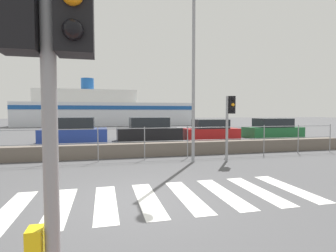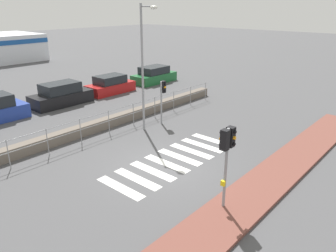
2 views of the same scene
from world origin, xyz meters
name	(u,v)px [view 2 (image 2 of 2)]	position (x,y,z in m)	size (l,w,h in m)	color
ground_plane	(163,166)	(0.00, 0.00, 0.00)	(160.00, 160.00, 0.00)	#4C4C4F
sidewalk_brick	(247,199)	(0.00, -4.10, 0.06)	(24.00, 1.80, 0.12)	brown
crosswalk	(173,160)	(0.69, 0.00, 0.00)	(6.75, 2.40, 0.01)	silver
seawall	(86,129)	(0.00, 5.64, 0.28)	(22.10, 0.55, 0.57)	#6B6056
harbor_fence	(95,123)	(0.00, 4.76, 0.87)	(19.93, 0.04, 1.34)	gray
traffic_light_near	(227,147)	(-1.03, -3.73, 2.32)	(0.58, 0.41, 2.97)	gray
traffic_light_far	(163,93)	(4.08, 3.70, 1.87)	(0.34, 0.32, 2.54)	gray
streetlamp	(145,56)	(2.63, 3.62, 4.11)	(0.32, 1.16, 6.71)	gray
parked_car_black	(61,95)	(2.26, 11.68, 0.66)	(4.20, 1.86, 1.56)	black
parked_car_red	(110,85)	(6.67, 11.68, 0.60)	(3.87, 1.75, 1.40)	#B21919
parked_car_green	(154,76)	(11.72, 11.68, 0.62)	(4.19, 1.89, 1.45)	#1E6633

